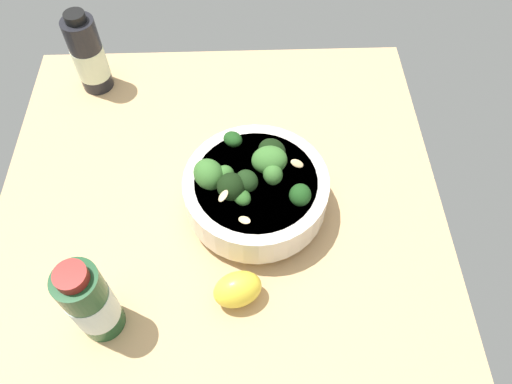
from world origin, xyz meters
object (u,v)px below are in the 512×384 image
object	(u,v)px
lemon_wedge	(238,289)
bottle_short	(91,303)
bowl_of_broccoli	(255,189)
bottle_tall	(89,56)

from	to	relation	value
lemon_wedge	bottle_short	world-z (taller)	bottle_short
bowl_of_broccoli	bottle_short	size ratio (longest dim) A/B	1.37
bowl_of_broccoli	bottle_tall	size ratio (longest dim) A/B	1.37
bottle_short	bowl_of_broccoli	bearing A→B (deg)	-49.81
bottle_short	lemon_wedge	bearing A→B (deg)	-80.95
lemon_wedge	bottle_tall	bearing A→B (deg)	30.79
bowl_of_broccoli	bottle_tall	world-z (taller)	bottle_tall
bottle_tall	bottle_short	world-z (taller)	same
lemon_wedge	bottle_tall	xyz separation A→B (cm)	(39.50, 23.53, 3.70)
lemon_wedge	bottle_short	size ratio (longest dim) A/B	0.43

